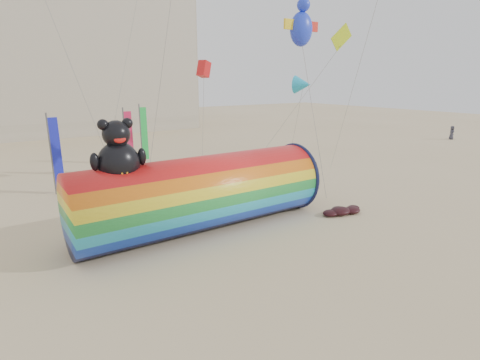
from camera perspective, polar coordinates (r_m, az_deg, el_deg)
ground at (r=17.60m, az=1.41°, el=-8.86°), size 160.00×160.00×0.00m
windsock_assembly at (r=18.29m, az=-5.81°, el=-1.69°), size 12.37×3.77×5.70m
kite_handler at (r=21.95m, az=9.71°, el=-1.79°), size 0.64×0.43×1.73m
fabric_bundle at (r=21.39m, az=15.33°, el=-4.52°), size 2.62×1.35×0.41m
festival_banners at (r=29.63m, az=-18.71°, el=5.49°), size 8.42×5.65×5.20m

